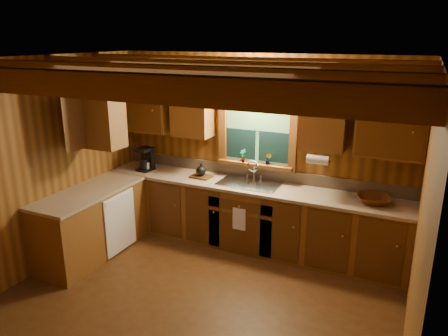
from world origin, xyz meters
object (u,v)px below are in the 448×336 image
coffee_maker (146,159)px  wicker_basket (374,199)px  cutting_board (201,177)px  sink (249,187)px

coffee_maker → wicker_basket: size_ratio=0.87×
coffee_maker → wicker_basket: coffee_maker is taller
cutting_board → wicker_basket: (2.32, 0.01, 0.04)m
cutting_board → wicker_basket: bearing=4.6°
coffee_maker → wicker_basket: (3.23, 0.03, -0.12)m
sink → cutting_board: (-0.72, -0.03, 0.06)m
coffee_maker → cutting_board: (0.91, 0.02, -0.16)m
cutting_board → wicker_basket: 2.32m
sink → coffee_maker: (-1.63, -0.05, 0.21)m
coffee_maker → wicker_basket: 3.23m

